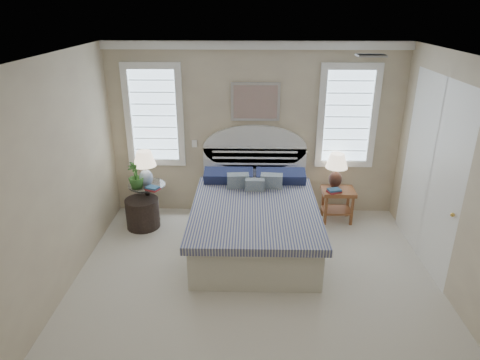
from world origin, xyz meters
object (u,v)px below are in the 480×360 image
lamp_left (145,165)px  nightstand_right (338,198)px  side_table_left (148,199)px  lamp_right (336,167)px  floor_pot (143,213)px  bed (255,218)px

lamp_left → nightstand_right: bearing=2.7°
side_table_left → nightstand_right: size_ratio=1.19×
lamp_right → nightstand_right: bearing=-72.3°
lamp_right → floor_pot: bearing=-172.3°
lamp_left → bed: bearing=-18.7°
bed → floor_pot: size_ratio=4.52×
lamp_left → lamp_right: size_ratio=1.01×
nightstand_right → lamp_left: 3.00m
bed → side_table_left: (-1.65, 0.59, 0.00)m
side_table_left → nightstand_right: side_table_left is taller
floor_pot → lamp_right: (2.97, 0.40, 0.64)m
nightstand_right → lamp_right: lamp_right is taller
nightstand_right → lamp_right: (-0.04, 0.12, 0.48)m
side_table_left → lamp_left: bearing=-78.7°
floor_pot → nightstand_right: bearing=5.3°
bed → side_table_left: size_ratio=3.61×
nightstand_right → bed: bearing=-152.0°
bed → nightstand_right: bearing=28.0°
nightstand_right → lamp_right: size_ratio=0.96×
lamp_left → lamp_right: (2.90, 0.26, -0.10)m
bed → nightstand_right: 1.47m
side_table_left → floor_pot: side_table_left is taller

